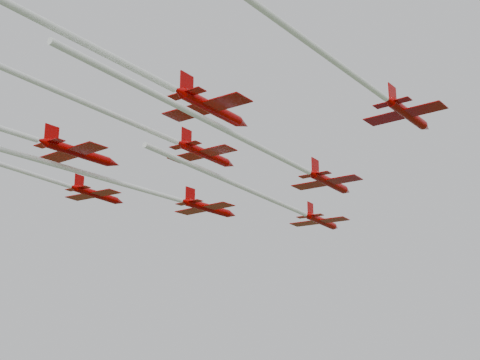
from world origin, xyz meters
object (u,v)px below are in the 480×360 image
(jet_lead, at_px, (290,208))
(jet_row2_right, at_px, (283,159))
(jet_row3_right, at_px, (321,52))
(jet_row4_right, at_px, (136,69))
(jet_row2_left, at_px, (164,195))
(jet_row3_left, at_px, (37,176))
(jet_row3_mid, at_px, (141,126))
(jet_row4_left, at_px, (15,133))

(jet_lead, distance_m, jet_row2_right, 20.96)
(jet_row3_right, xyz_separation_m, jet_row4_right, (-16.06, -1.83, 0.01))
(jet_row2_left, distance_m, jet_row2_right, 21.73)
(jet_row3_left, xyz_separation_m, jet_row3_mid, (20.06, -10.59, 0.59))
(jet_row4_left, bearing_deg, jet_row3_mid, 31.03)
(jet_row3_mid, xyz_separation_m, jet_row3_right, (21.59, -10.12, 0.32))
(jet_row2_right, relative_size, jet_row4_left, 1.19)
(jet_row4_left, bearing_deg, jet_row4_right, -5.87)
(jet_row3_mid, height_order, jet_row3_right, jet_row3_right)
(jet_row2_left, height_order, jet_row4_left, jet_row4_left)
(jet_lead, xyz_separation_m, jet_row3_right, (13.39, -41.95, 2.37))
(jet_row3_mid, bearing_deg, jet_row4_left, -152.34)
(jet_row2_left, bearing_deg, jet_row3_mid, -51.84)
(jet_row3_left, distance_m, jet_row3_right, 46.53)
(jet_row3_left, xyz_separation_m, jet_row4_right, (25.59, -22.54, 0.92))
(jet_row4_left, bearing_deg, jet_lead, 77.22)
(jet_row3_left, bearing_deg, jet_row4_right, -28.47)
(jet_row2_right, height_order, jet_row3_mid, jet_row3_mid)
(jet_row3_left, distance_m, jet_row4_left, 14.80)
(jet_row2_right, xyz_separation_m, jet_row4_right, (-7.06, -23.30, 1.75))
(jet_row2_left, bearing_deg, jet_row4_right, -49.34)
(jet_row2_left, bearing_deg, jet_lead, 55.74)
(jet_lead, xyz_separation_m, jet_row4_left, (-21.93, -34.61, 1.97))
(jet_row3_left, xyz_separation_m, jet_row3_right, (41.65, -20.71, 0.91))
(jet_row4_right, bearing_deg, jet_row2_right, 89.88)
(jet_row3_left, relative_size, jet_row4_left, 1.13)
(jet_row2_left, relative_size, jet_row2_right, 0.87)
(jet_row2_left, distance_m, jet_row4_left, 24.80)
(jet_row2_right, distance_m, jet_row3_left, 32.67)
(jet_lead, distance_m, jet_row3_right, 44.10)
(jet_row4_right, bearing_deg, jet_lead, 103.26)
(jet_row2_right, bearing_deg, jet_lead, 117.70)
(jet_row3_right, bearing_deg, jet_row3_mid, 173.62)
(jet_lead, distance_m, jet_row3_mid, 32.93)
(jet_lead, distance_m, jet_row4_right, 43.93)
(jet_row2_left, distance_m, jet_row4_right, 35.27)
(jet_row3_mid, bearing_deg, jet_row2_left, 124.34)
(jet_row3_right, bearing_deg, jet_row3_left, 172.30)
(jet_row2_right, distance_m, jet_row4_right, 24.41)
(jet_row3_mid, height_order, jet_row4_left, jet_row4_left)
(jet_row3_mid, bearing_deg, jet_row3_left, 168.39)
(jet_row2_right, bearing_deg, jet_row2_left, 169.21)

